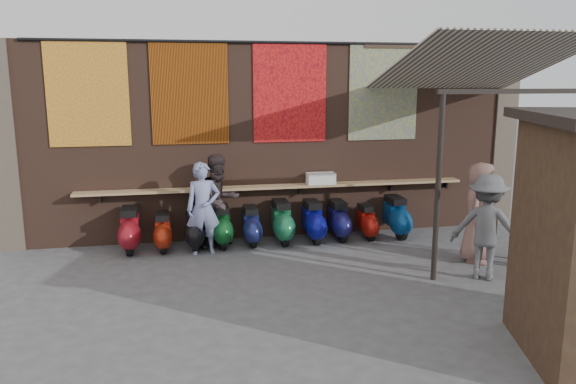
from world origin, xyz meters
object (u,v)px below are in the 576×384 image
(scooter_stool_2, at_px, (194,228))
(scooter_stool_9, at_px, (396,217))
(diner_right, at_px, (220,201))
(diner_left, at_px, (203,208))
(scooter_stool_3, at_px, (222,226))
(shelf_box, at_px, (321,178))
(scooter_stool_8, at_px, (367,222))
(shopper_navy, at_px, (535,225))
(scooter_stool_4, at_px, (251,226))
(shopper_grey, at_px, (487,227))
(scooter_stool_1, at_px, (163,232))
(scooter_stool_0, at_px, (130,230))
(scooter_stool_6, at_px, (313,222))
(scooter_stool_5, at_px, (282,222))
(scooter_stool_7, at_px, (339,220))
(shopper_tan, at_px, (479,212))

(scooter_stool_2, distance_m, scooter_stool_9, 4.19)
(scooter_stool_9, xyz_separation_m, diner_right, (-3.69, 0.04, 0.50))
(scooter_stool_9, distance_m, diner_left, 4.07)
(scooter_stool_3, bearing_deg, shelf_box, 7.70)
(scooter_stool_8, height_order, shopper_navy, shopper_navy)
(scooter_stool_3, bearing_deg, diner_left, -132.38)
(scooter_stool_4, xyz_separation_m, shopper_grey, (3.54, -2.70, 0.50))
(scooter_stool_9, relative_size, diner_right, 0.48)
(scooter_stool_1, relative_size, scooter_stool_8, 1.03)
(scooter_stool_0, distance_m, scooter_stool_6, 3.62)
(scooter_stool_2, distance_m, scooter_stool_3, 0.54)
(scooter_stool_0, height_order, scooter_stool_5, scooter_stool_5)
(shelf_box, distance_m, scooter_stool_0, 3.95)
(scooter_stool_0, distance_m, scooter_stool_2, 1.22)
(scooter_stool_3, height_order, scooter_stool_4, scooter_stool_3)
(shelf_box, relative_size, scooter_stool_8, 0.79)
(scooter_stool_3, distance_m, diner_right, 0.52)
(scooter_stool_4, distance_m, diner_left, 1.15)
(shopper_grey, bearing_deg, scooter_stool_7, -23.36)
(scooter_stool_2, relative_size, scooter_stool_4, 1.07)
(scooter_stool_6, relative_size, shopper_grey, 0.49)
(scooter_stool_6, relative_size, scooter_stool_7, 1.04)
(scooter_stool_0, distance_m, scooter_stool_7, 4.18)
(diner_left, xyz_separation_m, shopper_grey, (4.50, -2.31, 0.01))
(scooter_stool_4, distance_m, scooter_stool_6, 1.27)
(scooter_stool_2, height_order, shopper_tan, shopper_tan)
(diner_left, height_order, shopper_grey, shopper_grey)
(shopper_grey, bearing_deg, shelf_box, -21.28)
(scooter_stool_8, height_order, scooter_stool_9, scooter_stool_9)
(diner_left, bearing_deg, scooter_stool_7, 4.32)
(scooter_stool_9, height_order, shopper_tan, shopper_tan)
(scooter_stool_0, relative_size, scooter_stool_6, 1.02)
(scooter_stool_1, xyz_separation_m, scooter_stool_4, (1.73, 0.05, 0.02))
(shelf_box, distance_m, scooter_stool_9, 1.80)
(scooter_stool_4, height_order, diner_left, diner_left)
(scooter_stool_4, xyz_separation_m, diner_right, (-0.62, -0.00, 0.54))
(scooter_stool_6, distance_m, scooter_stool_8, 1.15)
(scooter_stool_8, distance_m, diner_right, 3.09)
(scooter_stool_4, distance_m, diner_right, 0.82)
(scooter_stool_1, relative_size, diner_right, 0.41)
(scooter_stool_2, distance_m, scooter_stool_6, 2.40)
(scooter_stool_7, height_order, scooter_stool_9, scooter_stool_9)
(scooter_stool_1, distance_m, diner_left, 0.99)
(shelf_box, distance_m, scooter_stool_5, 1.24)
(scooter_stool_8, xyz_separation_m, scooter_stool_9, (0.65, 0.01, 0.07))
(scooter_stool_5, xyz_separation_m, shopper_tan, (3.26, -1.87, 0.49))
(scooter_stool_3, distance_m, scooter_stool_5, 1.22)
(scooter_stool_3, height_order, scooter_stool_8, scooter_stool_3)
(scooter_stool_0, bearing_deg, scooter_stool_9, -0.52)
(shelf_box, height_order, scooter_stool_7, shelf_box)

